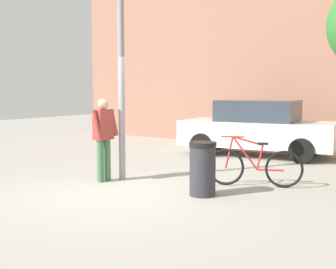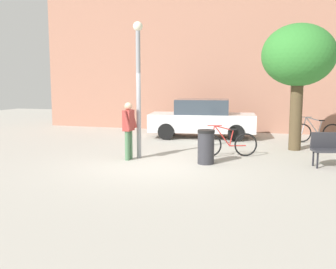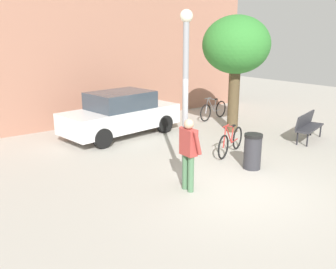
# 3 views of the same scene
# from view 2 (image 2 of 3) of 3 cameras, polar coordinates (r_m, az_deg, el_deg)

# --- Properties ---
(ground_plane) EXTENTS (36.00, 36.00, 0.00)m
(ground_plane) POSITION_cam_2_polar(r_m,az_deg,el_deg) (10.58, -2.14, -4.62)
(ground_plane) COLOR #A8A399
(building_facade) EXTENTS (16.30, 2.00, 6.29)m
(building_facade) POSITION_cam_2_polar(r_m,az_deg,el_deg) (18.93, 6.47, 10.39)
(building_facade) COLOR #9E6B56
(building_facade) RESTS_ON ground_plane
(lamppost) EXTENTS (0.28, 0.28, 3.97)m
(lamppost) POSITION_cam_2_polar(r_m,az_deg,el_deg) (11.53, -4.35, 8.19)
(lamppost) COLOR gray
(lamppost) RESTS_ON ground_plane
(person_by_lamppost) EXTENTS (0.28, 0.59, 1.67)m
(person_by_lamppost) POSITION_cam_2_polar(r_m,az_deg,el_deg) (11.34, -5.77, 1.13)
(person_by_lamppost) COLOR #47704C
(person_by_lamppost) RESTS_ON ground_plane
(plaza_tree) EXTENTS (2.36, 2.36, 4.11)m
(plaza_tree) POSITION_cam_2_polar(r_m,az_deg,el_deg) (13.52, 18.50, 10.69)
(plaza_tree) COLOR #4F3F28
(plaza_tree) RESTS_ON ground_plane
(bicycle_silver) EXTENTS (1.79, 0.40, 0.97)m
(bicycle_silver) POSITION_cam_2_polar(r_m,az_deg,el_deg) (15.53, 20.87, 0.29)
(bicycle_silver) COLOR black
(bicycle_silver) RESTS_ON ground_plane
(bicycle_red) EXTENTS (1.70, 0.71, 0.97)m
(bicycle_red) POSITION_cam_2_polar(r_m,az_deg,el_deg) (11.95, 8.71, -1.40)
(bicycle_red) COLOR black
(bicycle_red) RESTS_ON ground_plane
(parked_car_white) EXTENTS (4.39, 2.25, 1.55)m
(parked_car_white) POSITION_cam_2_polar(r_m,az_deg,el_deg) (15.85, 5.01, 2.34)
(parked_car_white) COLOR silver
(parked_car_white) RESTS_ON ground_plane
(trash_bin) EXTENTS (0.48, 0.48, 0.95)m
(trash_bin) POSITION_cam_2_polar(r_m,az_deg,el_deg) (10.83, 5.56, -1.79)
(trash_bin) COLOR #2D2D33
(trash_bin) RESTS_ON ground_plane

